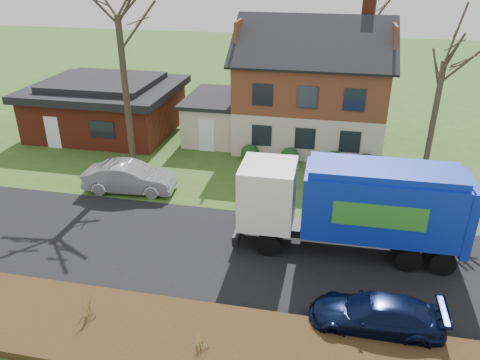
# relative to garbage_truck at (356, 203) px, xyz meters

# --- Properties ---
(ground) EXTENTS (120.00, 120.00, 0.00)m
(ground) POSITION_rel_garbage_truck_xyz_m (-4.74, -1.25, -2.27)
(ground) COLOR #2F501A
(ground) RESTS_ON ground
(road) EXTENTS (80.00, 7.00, 0.02)m
(road) POSITION_rel_garbage_truck_xyz_m (-4.74, -1.25, -2.26)
(road) COLOR black
(road) RESTS_ON ground
(mulch_verge) EXTENTS (80.00, 3.50, 0.30)m
(mulch_verge) POSITION_rel_garbage_truck_xyz_m (-4.74, -6.55, -2.12)
(mulch_verge) COLOR black
(mulch_verge) RESTS_ON ground
(main_house) EXTENTS (12.95, 8.95, 9.26)m
(main_house) POSITION_rel_garbage_truck_xyz_m (-3.25, 12.66, 1.76)
(main_house) COLOR beige
(main_house) RESTS_ON ground
(ranch_house) EXTENTS (9.80, 8.20, 3.70)m
(ranch_house) POSITION_rel_garbage_truck_xyz_m (-16.74, 11.75, -0.45)
(ranch_house) COLOR maroon
(ranch_house) RESTS_ON ground
(garbage_truck) EXTENTS (9.21, 2.56, 3.93)m
(garbage_truck) POSITION_rel_garbage_truck_xyz_m (0.00, 0.00, 0.00)
(garbage_truck) COLOR black
(garbage_truck) RESTS_ON ground
(silver_sedan) EXTENTS (4.89, 2.04, 1.57)m
(silver_sedan) POSITION_rel_garbage_truck_xyz_m (-11.37, 3.22, -1.48)
(silver_sedan) COLOR #B8BAC0
(silver_sedan) RESTS_ON ground
(navy_wagon) EXTENTS (4.37, 1.79, 1.27)m
(navy_wagon) POSITION_rel_garbage_truck_xyz_m (0.76, -4.65, -1.63)
(navy_wagon) COLOR black
(navy_wagon) RESTS_ON ground
(tree_front_east) EXTENTS (3.42, 3.42, 9.51)m
(tree_front_east) POSITION_rel_garbage_truck_xyz_m (3.87, 7.36, 5.46)
(tree_front_east) COLOR #3F3626
(tree_front_east) RESTS_ON ground
(grass_clump_west) EXTENTS (0.39, 0.32, 1.03)m
(grass_clump_west) POSITION_rel_garbage_truck_xyz_m (-8.61, -6.33, -1.45)
(grass_clump_west) COLOR olive
(grass_clump_west) RESTS_ON mulch_verge
(grass_clump_mid) EXTENTS (0.31, 0.25, 0.86)m
(grass_clump_mid) POSITION_rel_garbage_truck_xyz_m (-4.59, -6.81, -1.54)
(grass_clump_mid) COLOR tan
(grass_clump_mid) RESTS_ON mulch_verge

